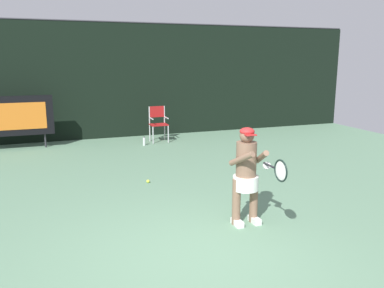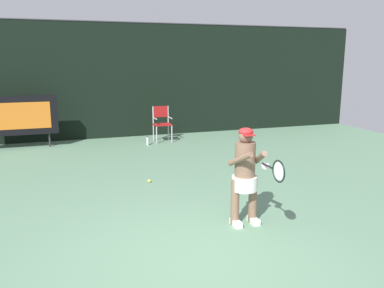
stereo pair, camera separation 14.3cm
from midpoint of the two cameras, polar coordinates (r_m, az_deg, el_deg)
ground at (r=5.15m, az=1.94°, el=-17.17°), size 18.00×22.00×0.03m
backdrop_screen at (r=13.00m, az=-11.84°, el=8.78°), size 18.00×0.12×3.66m
scoreboard at (r=12.19m, az=-23.52°, el=3.74°), size 2.20×0.21×1.50m
umpire_chair at (r=12.29m, az=-4.01°, el=3.23°), size 0.52×0.44×1.08m
water_bottle at (r=11.83m, az=-6.04°, el=0.41°), size 0.07×0.07×0.27m
tennis_player at (r=6.09m, az=8.29°, el=-4.00°), size 0.54×0.62×1.51m
tennis_racket at (r=5.54m, az=12.91°, el=-3.77°), size 0.03×0.60×0.31m
tennis_ball_loose at (r=8.30m, az=-5.66°, el=-5.29°), size 0.07×0.07×0.07m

